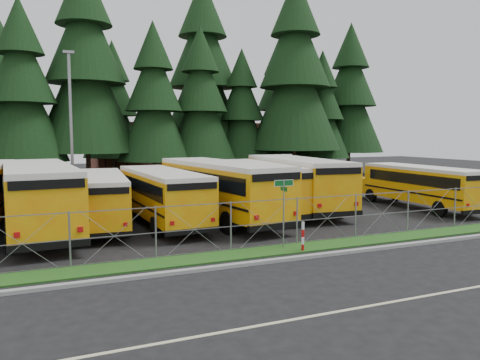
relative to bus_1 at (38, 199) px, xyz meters
The scene contains 27 objects.
ground 12.52m from the bus_1, 27.67° to the right, with size 120.00×120.00×0.00m, color black.
curb 14.21m from the bus_1, 38.88° to the right, with size 50.00×0.25×0.12m, color gray.
grass_verge 13.38m from the bus_1, 34.17° to the right, with size 50.00×1.40×0.06m, color #1C4F16.
road_lane_line 17.69m from the bus_1, 51.38° to the right, with size 50.00×0.12×0.01m, color beige.
chainlink_fence 12.92m from the bus_1, 31.60° to the right, with size 44.00×0.10×2.00m, color gray, non-canonical shape.
brick_building 38.25m from the bus_1, 63.60° to the left, with size 22.00×10.00×6.00m, color brown.
bus_1 is the anchor object (origin of this frame).
bus_2 2.90m from the bus_1, ahead, with size 2.40×10.16×2.66m, color orange, non-canonical shape.
bus_3 5.80m from the bus_1, ahead, with size 2.51×10.65×2.79m, color orange, non-canonical shape.
bus_4 8.91m from the bus_1, ahead, with size 2.86×12.10×3.17m, color orange, non-canonical shape.
bus_5 12.29m from the bus_1, ahead, with size 2.66×11.25×2.95m, color orange, non-canonical shape.
bus_6 14.54m from the bus_1, ahead, with size 2.87×12.16×3.19m, color orange, non-canonical shape.
bus_east 21.89m from the bus_1, ahead, with size 2.38×10.10×2.65m, color orange, non-canonical shape.
street_sign 11.62m from the bus_1, 38.29° to the right, with size 0.84×0.55×2.81m.
striped_bollard 12.49m from the bus_1, 39.80° to the right, with size 0.11×0.11×1.20m, color #B20C0C.
light_standard 10.88m from the bus_1, 77.69° to the left, with size 0.70×0.35×10.14m.
conifer_2 20.43m from the bus_1, 93.01° to the left, with size 7.18×7.18×15.89m, color black, non-canonical shape.
conifer_3 23.09m from the bus_1, 78.66° to the left, with size 9.17×9.17×20.29m, color black, non-canonical shape.
conifer_4 22.36m from the bus_1, 62.58° to the left, with size 6.73×6.73×14.88m, color black, non-canonical shape.
conifer_5 25.05m from the bus_1, 53.35° to the left, with size 6.76×6.76×14.96m, color black, non-canonical shape.
conifer_6 29.02m from the bus_1, 47.09° to the left, with size 6.05×6.05×13.37m, color black, non-canonical shape.
conifer_7 31.96m from the bus_1, 37.45° to the left, with size 9.36×9.36×20.71m, color black, non-canonical shape.
conifer_8 36.03m from the bus_1, 35.51° to the left, with size 6.24×6.24×13.80m, color black, non-canonical shape.
conifer_9 40.64m from the bus_1, 33.05° to the left, with size 7.87×7.87×17.40m, color black, non-canonical shape.
conifer_11 29.71m from the bus_1, 74.90° to the left, with size 6.59×6.59×14.57m, color black, non-canonical shape.
conifer_12 30.70m from the bus_1, 55.97° to the left, with size 9.55×9.55×21.11m, color black, non-canonical shape.
conifer_13 37.27m from the bus_1, 43.94° to the left, with size 7.41×7.41×16.40m, color black, non-canonical shape.
Camera 1 is at (-10.84, -17.86, 4.63)m, focal length 35.00 mm.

